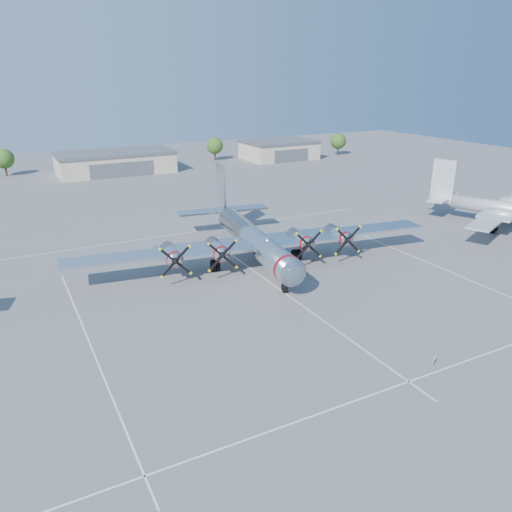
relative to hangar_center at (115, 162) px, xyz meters
name	(u,v)px	position (x,y,z in m)	size (l,w,h in m)	color
ground	(275,286)	(0.00, -81.96, -2.71)	(260.00, 260.00, 0.00)	#555558
parking_lines	(283,292)	(0.00, -83.71, -2.71)	(60.00, 50.08, 0.01)	silver
hangar_center	(115,162)	(0.00, 0.00, 0.00)	(28.60, 14.60, 5.40)	#B4AA8F
hangar_east	(279,149)	(48.00, 0.00, 0.00)	(20.60, 14.60, 5.40)	#B4AA8F
tree_west	(4,159)	(-25.00, 8.04, 1.51)	(4.80, 4.80, 6.64)	#382619
tree_east	(215,146)	(30.00, 6.04, 1.51)	(4.80, 4.80, 6.64)	#382619
tree_far_east	(338,141)	(68.00, -1.96, 1.51)	(4.80, 4.80, 6.64)	#382619
main_bomber_b29	(252,260)	(1.55, -72.74, -2.71)	(48.21, 32.98, 10.66)	silver
twin_engine_east	(492,225)	(44.98, -76.34, -2.71)	(31.31, 22.51, 9.93)	silver
info_placard	(435,359)	(3.75, -103.13, -2.08)	(0.45, 0.22, 0.90)	black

